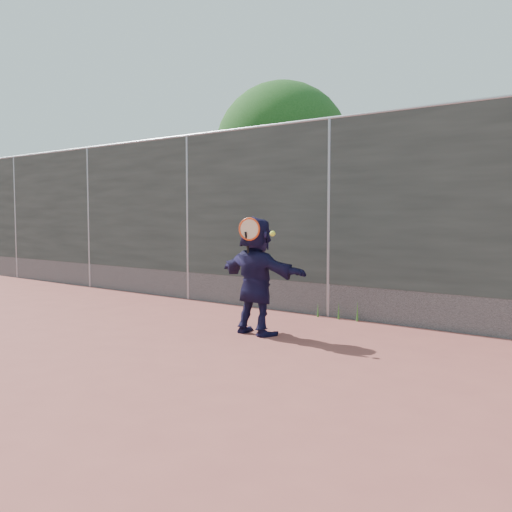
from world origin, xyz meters
The scene contains 6 objects.
ground centered at (0.00, 0.00, 0.00)m, with size 80.00×80.00×0.00m, color #9E4C42.
player centered at (-0.07, 1.79, 0.77)m, with size 1.42×0.45×1.53m, color #161336.
fence centered at (0.00, 3.50, 1.58)m, with size 20.00×0.06×3.03m.
swing_action centered at (0.01, 1.59, 1.35)m, with size 0.53×0.13×0.51m.
tree_left centered at (-2.85, 6.55, 2.94)m, with size 3.15×3.00×4.53m.
weed_clump centered at (0.29, 3.38, 0.13)m, with size 0.68×0.07×0.30m.
Camera 1 is at (4.46, -3.99, 1.53)m, focal length 40.00 mm.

